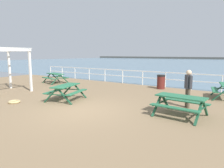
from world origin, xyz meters
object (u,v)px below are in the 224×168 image
picnic_table_far_left (181,101)px  litter_bin (161,82)px  picnic_table_mid_centre (66,89)px  picnic_table_near_right (55,76)px  lattice_pergola (2,60)px  visitor (188,86)px

picnic_table_far_left → litter_bin: bearing=122.7°
picnic_table_mid_centre → litter_bin: size_ratio=2.26×
picnic_table_far_left → picnic_table_near_right: bearing=168.6°
picnic_table_near_right → litter_bin: 8.36m
picnic_table_near_right → picnic_table_mid_centre: same height
picnic_table_near_right → lattice_pergola: 4.73m
picnic_table_near_right → picnic_table_far_left: 11.36m
visitor → litter_bin: visitor is taller
picnic_table_near_right → picnic_table_mid_centre: bearing=-21.5°
picnic_table_far_left → litter_bin: 6.08m
picnic_table_near_right → litter_bin: (8.08, 2.16, -0.10)m
picnic_table_mid_centre → litter_bin: (2.77, 5.95, -0.10)m
visitor → picnic_table_far_left: bearing=-120.0°
picnic_table_far_left → litter_bin: litter_bin is taller
litter_bin → picnic_table_far_left: bearing=-62.3°
lattice_pergola → picnic_table_near_right: bearing=94.7°
picnic_table_near_right → visitor: size_ratio=1.27×
picnic_table_mid_centre → visitor: bearing=-86.4°
picnic_table_mid_centre → visitor: (5.49, 1.98, 0.36)m
visitor → lattice_pergola: bearing=160.7°
picnic_table_far_left → visitor: 1.47m
lattice_pergola → visitor: bearing=11.7°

